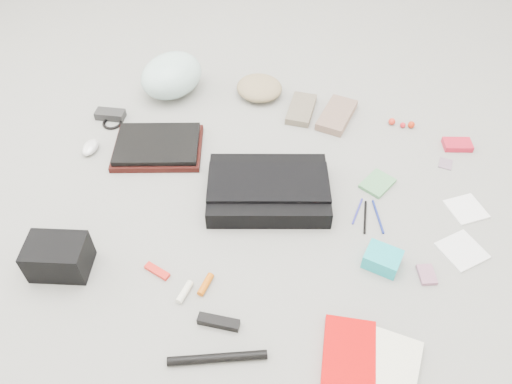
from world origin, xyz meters
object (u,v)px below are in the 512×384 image
(book_red, at_px, (349,354))
(laptop, at_px, (157,144))
(messenger_bag, at_px, (268,190))
(bike_helmet, at_px, (172,75))
(camera_bag, at_px, (58,257))
(accordion_wallet, at_px, (382,259))

(book_red, bearing_deg, laptop, 136.53)
(messenger_bag, distance_m, book_red, 0.64)
(bike_helmet, height_order, camera_bag, bike_helmet)
(laptop, relative_size, bike_helmet, 1.09)
(camera_bag, bearing_deg, messenger_bag, 27.81)
(laptop, xyz_separation_m, camera_bag, (-0.05, -0.60, 0.02))
(messenger_bag, bearing_deg, laptop, 150.15)
(camera_bag, xyz_separation_m, accordion_wallet, (0.96, 0.33, -0.03))
(messenger_bag, bearing_deg, camera_bag, -154.85)
(laptop, distance_m, camera_bag, 0.60)
(camera_bag, distance_m, accordion_wallet, 1.02)
(bike_helmet, xyz_separation_m, camera_bag, (0.06, -0.97, -0.03))
(bike_helmet, relative_size, camera_bag, 1.60)
(laptop, height_order, camera_bag, camera_bag)
(laptop, height_order, bike_helmet, bike_helmet)
(laptop, xyz_separation_m, bike_helmet, (-0.10, 0.37, 0.05))
(messenger_bag, relative_size, camera_bag, 2.34)
(messenger_bag, height_order, bike_helmet, bike_helmet)
(bike_helmet, relative_size, accordion_wallet, 2.66)
(laptop, distance_m, accordion_wallet, 0.96)
(book_red, bearing_deg, camera_bag, 170.69)
(laptop, xyz_separation_m, accordion_wallet, (0.92, -0.27, -0.01))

